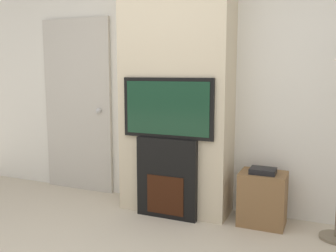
# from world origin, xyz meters

# --- Properties ---
(wall_back) EXTENTS (6.00, 0.06, 2.70)m
(wall_back) POSITION_xyz_m (0.00, 2.03, 1.35)
(wall_back) COLOR silver
(wall_back) RESTS_ON ground_plane
(chimney_breast) EXTENTS (1.11, 0.42, 2.70)m
(chimney_breast) POSITION_xyz_m (0.00, 1.79, 1.35)
(chimney_breast) COLOR beige
(chimney_breast) RESTS_ON ground_plane
(fireplace) EXTENTS (0.61, 0.15, 0.79)m
(fireplace) POSITION_xyz_m (0.00, 1.58, 0.39)
(fireplace) COLOR black
(fireplace) RESTS_ON ground_plane
(television) EXTENTS (0.92, 0.07, 0.58)m
(television) POSITION_xyz_m (0.00, 1.58, 1.08)
(television) COLOR black
(television) RESTS_ON fireplace
(media_stand) EXTENTS (0.42, 0.32, 0.55)m
(media_stand) POSITION_xyz_m (0.89, 1.75, 0.26)
(media_stand) COLOR brown
(media_stand) RESTS_ON ground_plane
(entry_door) EXTENTS (0.92, 0.09, 2.03)m
(entry_door) POSITION_xyz_m (-1.35, 1.97, 1.02)
(entry_door) COLOR #BCB7AD
(entry_door) RESTS_ON ground_plane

